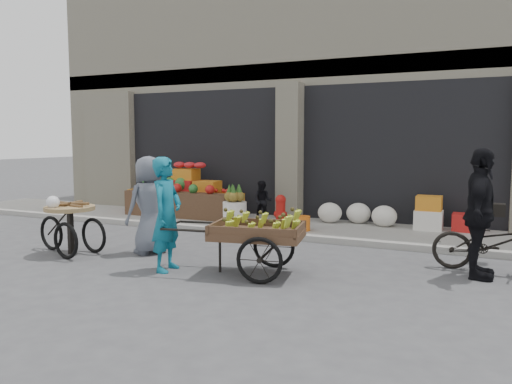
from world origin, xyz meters
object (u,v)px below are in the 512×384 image
at_px(bicycle, 493,243).
at_px(vendor_grey, 149,205).
at_px(pineapple_bin, 235,213).
at_px(seated_person, 263,201).
at_px(fire_hydrant, 281,210).
at_px(vendor_woman, 167,214).
at_px(cyclist, 480,214).
at_px(orange_bucket, 302,223).
at_px(banana_cart, 254,229).
at_px(tricycle_cart, 70,222).

bearing_deg(bicycle, vendor_grey, 103.04).
bearing_deg(pineapple_bin, bicycle, -17.13).
bearing_deg(pineapple_bin, seated_person, 56.31).
relative_size(fire_hydrant, vendor_grey, 0.42).
height_order(pineapple_bin, seated_person, seated_person).
height_order(vendor_woman, vendor_grey, vendor_woman).
xyz_separation_m(vendor_woman, bicycle, (4.46, 1.90, -0.41)).
bearing_deg(fire_hydrant, vendor_grey, -118.42).
distance_m(fire_hydrant, cyclist, 4.28).
bearing_deg(fire_hydrant, orange_bucket, -5.71).
bearing_deg(bicycle, vendor_woman, 114.89).
xyz_separation_m(banana_cart, tricycle_cart, (-3.43, -0.14, -0.11)).
xyz_separation_m(orange_bucket, banana_cart, (0.33, -3.03, 0.41)).
height_order(orange_bucket, vendor_woman, vendor_woman).
bearing_deg(pineapple_bin, banana_cart, -58.41).
distance_m(tricycle_cart, vendor_grey, 1.39).
distance_m(seated_person, vendor_woman, 4.09).
relative_size(pineapple_bin, tricycle_cart, 0.36).
bearing_deg(bicycle, banana_cart, 118.04).
bearing_deg(tricycle_cart, seated_person, 72.54).
bearing_deg(bicycle, fire_hydrant, 71.03).
relative_size(bicycle, cyclist, 0.92).
height_order(seated_person, cyclist, cyclist).
distance_m(pineapple_bin, cyclist, 5.31).
height_order(vendor_grey, bicycle, vendor_grey).
height_order(orange_bucket, cyclist, cyclist).
xyz_separation_m(bicycle, cyclist, (-0.20, -0.40, 0.48)).
xyz_separation_m(banana_cart, bicycle, (3.17, 1.56, -0.22)).
bearing_deg(vendor_grey, banana_cart, 98.98).
distance_m(banana_cart, tricycle_cart, 3.44).
relative_size(orange_bucket, seated_person, 0.34).
xyz_separation_m(pineapple_bin, banana_cart, (1.93, -3.13, 0.31)).
distance_m(pineapple_bin, fire_hydrant, 1.11).
height_order(pineapple_bin, banana_cart, banana_cart).
height_order(orange_bucket, banana_cart, banana_cart).
distance_m(fire_hydrant, vendor_grey, 2.97).
relative_size(pineapple_bin, orange_bucket, 1.62).
bearing_deg(tricycle_cart, pineapple_bin, 74.03).
height_order(fire_hydrant, cyclist, cyclist).
relative_size(fire_hydrant, seated_person, 0.76).
distance_m(banana_cart, bicycle, 3.54).
bearing_deg(banana_cart, bicycle, 15.70).
height_order(banana_cart, bicycle, banana_cart).
distance_m(seated_person, banana_cart, 4.03).
bearing_deg(tricycle_cart, cyclist, 20.20).
distance_m(orange_bucket, tricycle_cart, 4.45).
xyz_separation_m(pineapple_bin, fire_hydrant, (1.10, -0.05, 0.13)).
bearing_deg(seated_person, pineapple_bin, -133.69).
bearing_deg(bicycle, pineapple_bin, 74.73).
bearing_deg(pineapple_bin, cyclist, -21.92).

